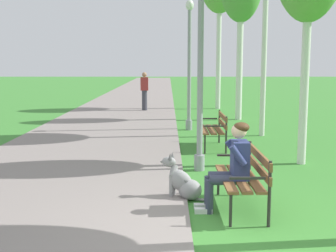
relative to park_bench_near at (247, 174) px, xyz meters
name	(u,v)px	position (x,y,z in m)	size (l,w,h in m)	color
ground_plane	(222,231)	(-0.44, -0.83, -0.51)	(120.00, 120.00, 0.00)	#3D8433
paved_path	(141,94)	(-2.99, 23.17, -0.49)	(4.38, 60.00, 0.04)	gray
park_bench_near	(247,174)	(0.00, 0.00, 0.00)	(0.55, 1.50, 0.85)	brown
park_bench_mid	(217,127)	(0.05, 4.55, 0.00)	(0.55, 1.50, 0.85)	brown
person_seated_on_near_bench	(234,163)	(-0.21, -0.08, 0.17)	(0.74, 0.49, 1.25)	#33384C
dog_grey	(185,183)	(-0.85, 0.45, -0.25)	(0.80, 0.44, 0.71)	gray
lamp_post_near	(202,59)	(-0.48, 2.29, 1.60)	(0.24, 0.24, 4.08)	gray
lamp_post_mid	(191,64)	(-0.44, 7.46, 1.50)	(0.24, 0.24, 3.89)	gray
pedestrian_distant	(146,91)	(-2.08, 12.78, 0.33)	(0.32, 0.22, 1.65)	#383842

